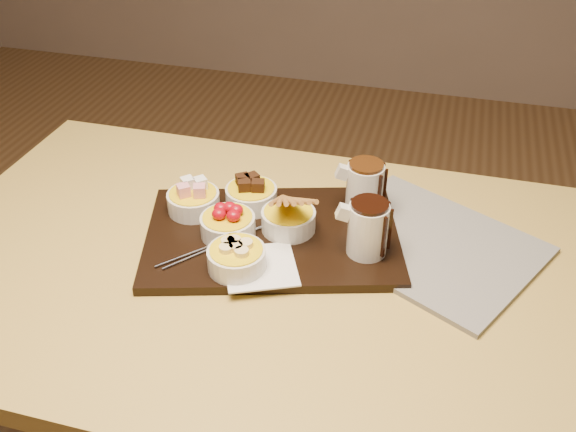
% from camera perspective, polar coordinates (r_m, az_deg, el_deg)
% --- Properties ---
extents(dining_table, '(1.20, 0.80, 0.75)m').
position_cam_1_polar(dining_table, '(1.21, -3.45, -7.40)').
color(dining_table, gold).
rests_on(dining_table, ground).
extents(serving_board, '(0.53, 0.42, 0.02)m').
position_cam_1_polar(serving_board, '(1.18, -1.40, -1.80)').
color(serving_board, black).
rests_on(serving_board, dining_table).
extents(napkin, '(0.16, 0.16, 0.00)m').
position_cam_1_polar(napkin, '(1.10, -2.45, -4.52)').
color(napkin, white).
rests_on(napkin, serving_board).
extents(bowl_marshmallows, '(0.10, 0.10, 0.04)m').
position_cam_1_polar(bowl_marshmallows, '(1.24, -8.39, 1.26)').
color(bowl_marshmallows, silver).
rests_on(bowl_marshmallows, serving_board).
extents(bowl_cake, '(0.10, 0.10, 0.04)m').
position_cam_1_polar(bowl_cake, '(1.24, -3.28, 1.71)').
color(bowl_cake, silver).
rests_on(bowl_cake, serving_board).
extents(bowl_strawberries, '(0.10, 0.10, 0.04)m').
position_cam_1_polar(bowl_strawberries, '(1.16, -5.36, -0.89)').
color(bowl_strawberries, silver).
rests_on(bowl_strawberries, serving_board).
extents(bowl_biscotti, '(0.10, 0.10, 0.04)m').
position_cam_1_polar(bowl_biscotti, '(1.17, 0.04, -0.40)').
color(bowl_biscotti, silver).
rests_on(bowl_biscotti, serving_board).
extents(bowl_bananas, '(0.10, 0.10, 0.04)m').
position_cam_1_polar(bowl_bananas, '(1.09, -4.59, -3.83)').
color(bowl_bananas, silver).
rests_on(bowl_bananas, serving_board).
extents(pitcher_dark_chocolate, '(0.09, 0.09, 0.10)m').
position_cam_1_polar(pitcher_dark_chocolate, '(1.11, 7.10, -1.18)').
color(pitcher_dark_chocolate, silver).
rests_on(pitcher_dark_chocolate, serving_board).
extents(pitcher_milk_chocolate, '(0.09, 0.09, 0.10)m').
position_cam_1_polar(pitcher_milk_chocolate, '(1.22, 6.82, 2.45)').
color(pitcher_milk_chocolate, silver).
rests_on(pitcher_milk_chocolate, serving_board).
extents(fondue_skewers, '(0.21, 0.19, 0.01)m').
position_cam_1_polar(fondue_skewers, '(1.15, -5.88, -2.24)').
color(fondue_skewers, silver).
rests_on(fondue_skewers, serving_board).
extents(newspaper, '(0.46, 0.43, 0.01)m').
position_cam_1_polar(newspaper, '(1.20, 12.34, -2.47)').
color(newspaper, beige).
rests_on(newspaper, dining_table).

